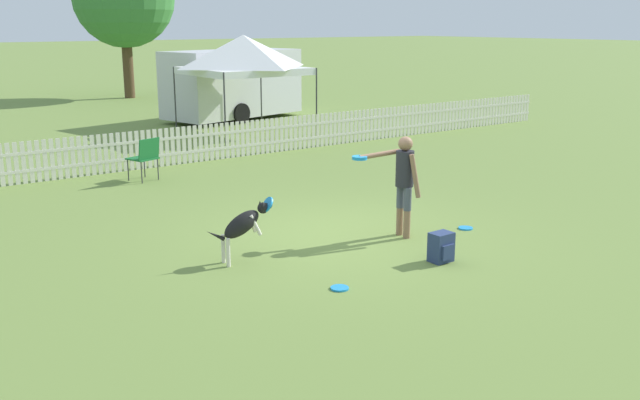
{
  "coord_description": "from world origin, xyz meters",
  "views": [
    {
      "loc": [
        -6.7,
        -8.47,
        3.28
      ],
      "look_at": [
        -0.69,
        -0.37,
        0.76
      ],
      "focal_mm": 40.0,
      "sensor_mm": 36.0,
      "label": 1
    }
  ],
  "objects_px": {
    "leaping_dog": "(243,224)",
    "equipment_trailer": "(233,83)",
    "frisbee_near_dog": "(466,228)",
    "canopy_tent_main": "(244,55)",
    "backpack_on_grass": "(441,247)",
    "folding_chair_center": "(145,155)",
    "handler_person": "(403,175)",
    "frisbee_near_handler": "(340,288)"
  },
  "relations": [
    {
      "from": "leaping_dog",
      "to": "backpack_on_grass",
      "type": "relative_size",
      "value": 2.38
    },
    {
      "from": "canopy_tent_main",
      "to": "equipment_trailer",
      "type": "xyz_separation_m",
      "value": [
        1.36,
        3.07,
        -1.1
      ]
    },
    {
      "from": "frisbee_near_handler",
      "to": "canopy_tent_main",
      "type": "bearing_deg",
      "value": 64.39
    },
    {
      "from": "leaping_dog",
      "to": "canopy_tent_main",
      "type": "relative_size",
      "value": 0.32
    },
    {
      "from": "leaping_dog",
      "to": "frisbee_near_handler",
      "type": "height_order",
      "value": "leaping_dog"
    },
    {
      "from": "frisbee_near_dog",
      "to": "backpack_on_grass",
      "type": "relative_size",
      "value": 0.55
    },
    {
      "from": "frisbee_near_handler",
      "to": "folding_chair_center",
      "type": "bearing_deg",
      "value": 85.33
    },
    {
      "from": "frisbee_near_dog",
      "to": "backpack_on_grass",
      "type": "bearing_deg",
      "value": -148.94
    },
    {
      "from": "backpack_on_grass",
      "to": "equipment_trailer",
      "type": "relative_size",
      "value": 0.07
    },
    {
      "from": "handler_person",
      "to": "backpack_on_grass",
      "type": "height_order",
      "value": "handler_person"
    },
    {
      "from": "canopy_tent_main",
      "to": "frisbee_near_handler",
      "type": "bearing_deg",
      "value": -115.61
    },
    {
      "from": "leaping_dog",
      "to": "folding_chair_center",
      "type": "bearing_deg",
      "value": 179.12
    },
    {
      "from": "folding_chair_center",
      "to": "backpack_on_grass",
      "type": "bearing_deg",
      "value": 82.67
    },
    {
      "from": "frisbee_near_handler",
      "to": "equipment_trailer",
      "type": "distance_m",
      "value": 16.57
    },
    {
      "from": "handler_person",
      "to": "equipment_trailer",
      "type": "xyz_separation_m",
      "value": [
        4.86,
        13.73,
        0.26
      ]
    },
    {
      "from": "frisbee_near_handler",
      "to": "folding_chair_center",
      "type": "xyz_separation_m",
      "value": [
        0.61,
        7.43,
        0.54
      ]
    },
    {
      "from": "leaping_dog",
      "to": "canopy_tent_main",
      "type": "bearing_deg",
      "value": 158.37
    },
    {
      "from": "frisbee_near_dog",
      "to": "backpack_on_grass",
      "type": "distance_m",
      "value": 1.78
    },
    {
      "from": "backpack_on_grass",
      "to": "folding_chair_center",
      "type": "bearing_deg",
      "value": 99.19
    },
    {
      "from": "leaping_dog",
      "to": "backpack_on_grass",
      "type": "height_order",
      "value": "leaping_dog"
    },
    {
      "from": "handler_person",
      "to": "canopy_tent_main",
      "type": "relative_size",
      "value": 0.51
    },
    {
      "from": "leaping_dog",
      "to": "frisbee_near_dog",
      "type": "height_order",
      "value": "leaping_dog"
    },
    {
      "from": "handler_person",
      "to": "canopy_tent_main",
      "type": "distance_m",
      "value": 11.3
    },
    {
      "from": "frisbee_near_handler",
      "to": "equipment_trailer",
      "type": "bearing_deg",
      "value": 64.76
    },
    {
      "from": "frisbee_near_dog",
      "to": "equipment_trailer",
      "type": "relative_size",
      "value": 0.04
    },
    {
      "from": "canopy_tent_main",
      "to": "equipment_trailer",
      "type": "bearing_deg",
      "value": 66.19
    },
    {
      "from": "leaping_dog",
      "to": "equipment_trailer",
      "type": "xyz_separation_m",
      "value": [
        7.47,
        13.31,
        0.69
      ]
    },
    {
      "from": "backpack_on_grass",
      "to": "canopy_tent_main",
      "type": "height_order",
      "value": "canopy_tent_main"
    },
    {
      "from": "handler_person",
      "to": "folding_chair_center",
      "type": "distance_m",
      "value": 6.42
    },
    {
      "from": "backpack_on_grass",
      "to": "canopy_tent_main",
      "type": "relative_size",
      "value": 0.14
    },
    {
      "from": "equipment_trailer",
      "to": "backpack_on_grass",
      "type": "bearing_deg",
      "value": -122.33
    },
    {
      "from": "handler_person",
      "to": "leaping_dog",
      "type": "bearing_deg",
      "value": 90.16
    },
    {
      "from": "backpack_on_grass",
      "to": "equipment_trailer",
      "type": "distance_m",
      "value": 15.88
    },
    {
      "from": "frisbee_near_dog",
      "to": "equipment_trailer",
      "type": "bearing_deg",
      "value": 75.15
    },
    {
      "from": "frisbee_near_handler",
      "to": "handler_person",
      "type": "bearing_deg",
      "value": 29.19
    },
    {
      "from": "leaping_dog",
      "to": "backpack_on_grass",
      "type": "distance_m",
      "value": 2.8
    },
    {
      "from": "equipment_trailer",
      "to": "frisbee_near_handler",
      "type": "bearing_deg",
      "value": -128.28
    },
    {
      "from": "handler_person",
      "to": "frisbee_near_dog",
      "type": "xyz_separation_m",
      "value": [
        1.14,
        -0.32,
        -0.98
      ]
    },
    {
      "from": "backpack_on_grass",
      "to": "folding_chair_center",
      "type": "distance_m",
      "value": 7.54
    },
    {
      "from": "folding_chair_center",
      "to": "canopy_tent_main",
      "type": "relative_size",
      "value": 0.3
    },
    {
      "from": "leaping_dog",
      "to": "equipment_trailer",
      "type": "height_order",
      "value": "equipment_trailer"
    },
    {
      "from": "frisbee_near_dog",
      "to": "canopy_tent_main",
      "type": "distance_m",
      "value": 11.46
    }
  ]
}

